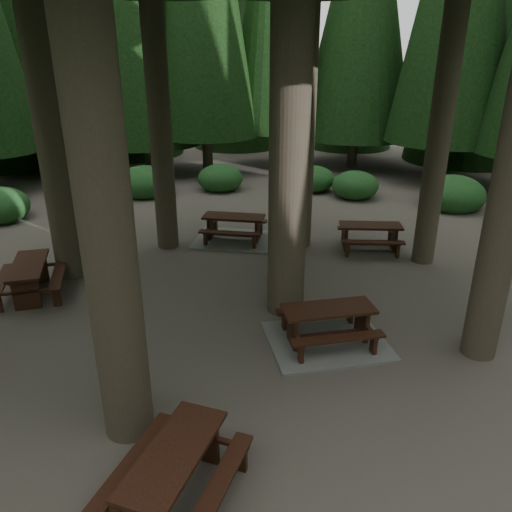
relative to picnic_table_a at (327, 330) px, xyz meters
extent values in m
plane|color=#4C453E|center=(-1.21, 1.40, -0.28)|extent=(80.00, 80.00, 0.00)
cube|color=gray|center=(0.00, 0.00, -0.25)|extent=(2.48, 2.09, 0.05)
cube|color=black|center=(0.00, 0.00, 0.50)|extent=(1.90, 0.82, 0.06)
cube|color=black|center=(0.03, 0.62, 0.19)|extent=(1.88, 0.35, 0.05)
cube|color=black|center=(-0.03, -0.62, 0.19)|extent=(1.88, 0.35, 0.05)
cube|color=black|center=(-0.75, 0.04, 0.09)|extent=(0.11, 0.57, 0.75)
cube|color=black|center=(-0.75, 0.04, 0.16)|extent=(0.15, 1.51, 0.06)
cube|color=black|center=(0.75, -0.04, 0.09)|extent=(0.11, 0.57, 0.75)
cube|color=black|center=(0.75, -0.04, 0.16)|extent=(0.15, 1.51, 0.06)
cube|color=black|center=(0.00, 0.00, -0.09)|extent=(1.56, 0.16, 0.08)
cube|color=black|center=(-6.26, 3.83, 0.52)|extent=(0.77, 1.94, 0.06)
cube|color=black|center=(-6.90, 3.82, 0.20)|extent=(0.29, 1.93, 0.05)
cube|color=black|center=(-5.61, 3.84, 0.20)|extent=(0.29, 1.93, 0.05)
cube|color=black|center=(-6.25, 3.06, 0.11)|extent=(0.59, 0.09, 0.77)
cube|color=black|center=(-6.25, 3.06, 0.17)|extent=(1.55, 0.10, 0.06)
cube|color=black|center=(-6.27, 4.60, 0.11)|extent=(0.59, 0.09, 0.77)
cube|color=black|center=(-6.27, 4.60, 0.17)|extent=(1.55, 0.10, 0.06)
cube|color=black|center=(-6.26, 3.83, -0.09)|extent=(0.11, 1.61, 0.09)
cube|color=gray|center=(-0.64, 6.35, -0.25)|extent=(3.04, 2.83, 0.05)
cube|color=black|center=(-0.64, 6.35, 0.51)|extent=(2.04, 1.45, 0.06)
cube|color=black|center=(-0.38, 6.93, 0.20)|extent=(1.85, 1.02, 0.05)
cube|color=black|center=(-0.89, 5.77, 0.20)|extent=(1.85, 1.02, 0.05)
cube|color=black|center=(-1.33, 6.66, 0.10)|extent=(0.31, 0.57, 0.76)
cube|color=black|center=(-1.33, 6.66, 0.17)|extent=(0.70, 1.44, 0.06)
cube|color=black|center=(0.06, 6.03, 0.10)|extent=(0.31, 0.57, 0.76)
cube|color=black|center=(0.06, 6.03, 0.17)|extent=(0.70, 1.44, 0.06)
cube|color=black|center=(-0.64, 6.35, -0.09)|extent=(1.48, 0.73, 0.08)
cube|color=black|center=(3.20, 4.60, 0.48)|extent=(1.95, 1.22, 0.06)
cube|color=black|center=(3.38, 5.18, 0.18)|extent=(1.82, 0.79, 0.05)
cube|color=black|center=(3.01, 4.02, 0.18)|extent=(1.82, 0.79, 0.05)
cube|color=black|center=(2.50, 4.82, 0.09)|extent=(0.24, 0.56, 0.73)
cube|color=black|center=(2.50, 4.82, 0.15)|extent=(0.52, 1.43, 0.06)
cube|color=black|center=(3.89, 4.38, 0.09)|extent=(0.24, 0.56, 0.73)
cube|color=black|center=(3.89, 4.38, 0.15)|extent=(0.52, 1.43, 0.06)
cube|color=black|center=(3.20, 4.60, -0.10)|extent=(1.48, 0.53, 0.08)
cube|color=black|center=(-3.42, -3.17, 0.51)|extent=(1.66, 1.98, 0.06)
cube|color=black|center=(-3.95, -2.83, 0.19)|extent=(1.26, 1.72, 0.05)
cube|color=black|center=(-2.90, -3.52, 0.19)|extent=(1.26, 1.72, 0.05)
cube|color=black|center=(-3.01, -2.54, 0.10)|extent=(0.53, 0.39, 0.76)
cube|color=black|center=(-3.01, -2.54, 0.16)|extent=(1.32, 0.91, 0.06)
cube|color=black|center=(-3.42, -3.17, -0.09)|extent=(0.94, 1.36, 0.08)
ellipsoid|color=#1D5528|center=(8.23, 7.85, 0.12)|extent=(2.42, 2.42, 1.49)
ellipsoid|color=#1D5528|center=(5.23, 10.09, 0.12)|extent=(1.90, 1.90, 1.17)
ellipsoid|color=#1D5528|center=(3.93, 11.56, 0.12)|extent=(1.84, 1.84, 1.13)
ellipsoid|color=#1D5528|center=(0.09, 12.65, 0.12)|extent=(1.95, 1.95, 1.20)
ellipsoid|color=#1D5528|center=(-3.14, 12.60, 0.12)|extent=(2.31, 2.31, 1.42)
ellipsoid|color=#1D5528|center=(-5.30, 11.96, 0.12)|extent=(1.93, 1.93, 1.19)
cone|color=black|center=(3.04, 22.99, 7.79)|extent=(5.34, 5.34, 16.14)
camera|label=1|loc=(-3.61, -8.27, 5.34)|focal=35.00mm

